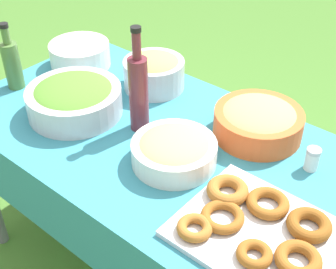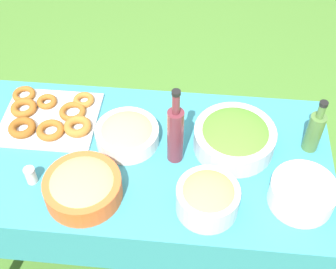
{
  "view_description": "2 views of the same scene",
  "coord_description": "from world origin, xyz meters",
  "px_view_note": "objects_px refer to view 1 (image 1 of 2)",
  "views": [
    {
      "loc": [
        0.77,
        -0.91,
        1.62
      ],
      "look_at": [
        0.0,
        0.01,
        0.72
      ],
      "focal_mm": 50.0,
      "sensor_mm": 36.0,
      "label": 1
    },
    {
      "loc": [
        -0.2,
        1.17,
        2.15
      ],
      "look_at": [
        -0.08,
        -0.07,
        0.75
      ],
      "focal_mm": 50.0,
      "sensor_mm": 36.0,
      "label": 2
    }
  ],
  "objects_px": {
    "salad_bowl": "(74,98)",
    "pasta_bowl": "(174,150)",
    "olive_oil_bottle": "(12,63)",
    "plate_stack": "(80,55)",
    "wine_bottle": "(138,91)",
    "bread_bowl": "(258,121)",
    "fruit_bowl": "(154,71)",
    "donut_platter": "(259,229)"
  },
  "relations": [
    {
      "from": "donut_platter",
      "to": "fruit_bowl",
      "type": "height_order",
      "value": "fruit_bowl"
    },
    {
      "from": "wine_bottle",
      "to": "pasta_bowl",
      "type": "bearing_deg",
      "value": -17.71
    },
    {
      "from": "salad_bowl",
      "to": "pasta_bowl",
      "type": "distance_m",
      "value": 0.43
    },
    {
      "from": "pasta_bowl",
      "to": "plate_stack",
      "type": "relative_size",
      "value": 1.07
    },
    {
      "from": "wine_bottle",
      "to": "bread_bowl",
      "type": "height_order",
      "value": "wine_bottle"
    },
    {
      "from": "olive_oil_bottle",
      "to": "donut_platter",
      "type": "bearing_deg",
      "value": -2.36
    },
    {
      "from": "salad_bowl",
      "to": "plate_stack",
      "type": "height_order",
      "value": "salad_bowl"
    },
    {
      "from": "donut_platter",
      "to": "bread_bowl",
      "type": "relative_size",
      "value": 1.47
    },
    {
      "from": "plate_stack",
      "to": "olive_oil_bottle",
      "type": "xyz_separation_m",
      "value": [
        -0.06,
        -0.27,
        0.05
      ]
    },
    {
      "from": "pasta_bowl",
      "to": "plate_stack",
      "type": "xyz_separation_m",
      "value": [
        -0.68,
        0.23,
        0.0
      ]
    },
    {
      "from": "salad_bowl",
      "to": "donut_platter",
      "type": "distance_m",
      "value": 0.78
    },
    {
      "from": "pasta_bowl",
      "to": "salad_bowl",
      "type": "bearing_deg",
      "value": -178.28
    },
    {
      "from": "donut_platter",
      "to": "plate_stack",
      "type": "height_order",
      "value": "plate_stack"
    },
    {
      "from": "pasta_bowl",
      "to": "fruit_bowl",
      "type": "xyz_separation_m",
      "value": [
        -0.34,
        0.29,
        0.02
      ]
    },
    {
      "from": "salad_bowl",
      "to": "wine_bottle",
      "type": "xyz_separation_m",
      "value": [
        0.23,
        0.08,
        0.08
      ]
    },
    {
      "from": "salad_bowl",
      "to": "pasta_bowl",
      "type": "bearing_deg",
      "value": 1.72
    },
    {
      "from": "olive_oil_bottle",
      "to": "wine_bottle",
      "type": "xyz_separation_m",
      "value": [
        0.54,
        0.1,
        0.04
      ]
    },
    {
      "from": "fruit_bowl",
      "to": "olive_oil_bottle",
      "type": "bearing_deg",
      "value": -140.44
    },
    {
      "from": "pasta_bowl",
      "to": "olive_oil_bottle",
      "type": "distance_m",
      "value": 0.74
    },
    {
      "from": "bread_bowl",
      "to": "fruit_bowl",
      "type": "height_order",
      "value": "fruit_bowl"
    },
    {
      "from": "olive_oil_bottle",
      "to": "fruit_bowl",
      "type": "relative_size",
      "value": 1.12
    },
    {
      "from": "donut_platter",
      "to": "fruit_bowl",
      "type": "relative_size",
      "value": 1.85
    },
    {
      "from": "salad_bowl",
      "to": "pasta_bowl",
      "type": "xyz_separation_m",
      "value": [
        0.43,
        0.01,
        -0.01
      ]
    },
    {
      "from": "plate_stack",
      "to": "fruit_bowl",
      "type": "relative_size",
      "value": 1.06
    },
    {
      "from": "wine_bottle",
      "to": "fruit_bowl",
      "type": "bearing_deg",
      "value": 120.77
    },
    {
      "from": "bread_bowl",
      "to": "donut_platter",
      "type": "bearing_deg",
      "value": -58.02
    },
    {
      "from": "salad_bowl",
      "to": "wine_bottle",
      "type": "distance_m",
      "value": 0.26
    },
    {
      "from": "plate_stack",
      "to": "olive_oil_bottle",
      "type": "relative_size",
      "value": 0.94
    },
    {
      "from": "salad_bowl",
      "to": "wine_bottle",
      "type": "bearing_deg",
      "value": 18.48
    },
    {
      "from": "salad_bowl",
      "to": "fruit_bowl",
      "type": "xyz_separation_m",
      "value": [
        0.09,
        0.31,
        0.01
      ]
    },
    {
      "from": "donut_platter",
      "to": "olive_oil_bottle",
      "type": "height_order",
      "value": "olive_oil_bottle"
    },
    {
      "from": "wine_bottle",
      "to": "bread_bowl",
      "type": "bearing_deg",
      "value": 34.11
    },
    {
      "from": "wine_bottle",
      "to": "olive_oil_bottle",
      "type": "bearing_deg",
      "value": -169.11
    },
    {
      "from": "pasta_bowl",
      "to": "bread_bowl",
      "type": "bearing_deg",
      "value": 67.04
    },
    {
      "from": "pasta_bowl",
      "to": "wine_bottle",
      "type": "xyz_separation_m",
      "value": [
        -0.2,
        0.06,
        0.1
      ]
    },
    {
      "from": "plate_stack",
      "to": "salad_bowl",
      "type": "bearing_deg",
      "value": -44.53
    },
    {
      "from": "olive_oil_bottle",
      "to": "pasta_bowl",
      "type": "bearing_deg",
      "value": 3.05
    },
    {
      "from": "pasta_bowl",
      "to": "plate_stack",
      "type": "height_order",
      "value": "plate_stack"
    },
    {
      "from": "plate_stack",
      "to": "bread_bowl",
      "type": "xyz_separation_m",
      "value": [
        0.8,
        0.05,
        0.01
      ]
    },
    {
      "from": "salad_bowl",
      "to": "pasta_bowl",
      "type": "height_order",
      "value": "salad_bowl"
    },
    {
      "from": "wine_bottle",
      "to": "salad_bowl",
      "type": "bearing_deg",
      "value": -161.52
    },
    {
      "from": "bread_bowl",
      "to": "fruit_bowl",
      "type": "bearing_deg",
      "value": 178.51
    }
  ]
}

